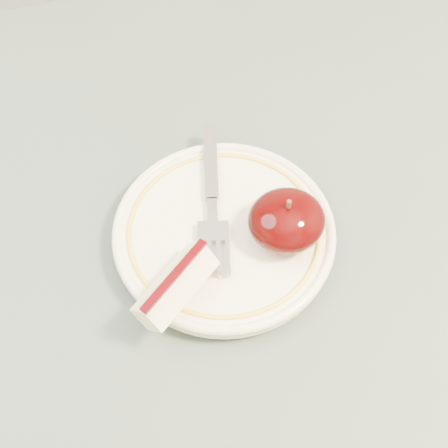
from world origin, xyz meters
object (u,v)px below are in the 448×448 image
object	(u,v)px
fork	(212,200)
apple_half	(286,220)
plate	(224,233)
table	(225,363)

from	to	relation	value
fork	apple_half	bearing A→B (deg)	-118.55
plate	fork	size ratio (longest dim) A/B	1.21
plate	fork	world-z (taller)	fork
table	apple_half	bearing A→B (deg)	40.67
apple_half	fork	distance (m)	0.07
fork	plate	bearing A→B (deg)	-161.69
table	fork	distance (m)	0.16
plate	fork	distance (m)	0.03
table	plate	bearing A→B (deg)	74.40
table	apple_half	size ratio (longest dim) A/B	13.65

